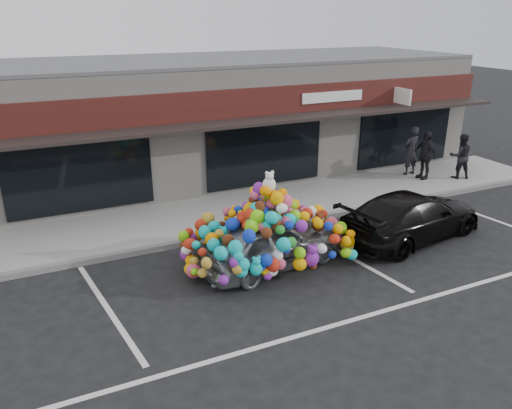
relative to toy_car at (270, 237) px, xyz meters
name	(u,v)px	position (x,y,z in m)	size (l,w,h in m)	color
ground	(250,281)	(-0.75, -0.50, -0.78)	(90.00, 90.00, 0.00)	black
shop_building	(154,122)	(-0.75, 7.94, 1.38)	(24.00, 7.20, 4.31)	beige
sidewalk	(196,218)	(-0.75, 3.50, -0.71)	(26.00, 3.00, 0.15)	gray
kerb	(213,237)	(-0.75, 2.00, -0.71)	(26.00, 0.18, 0.16)	slate
parking_stripe_left	(108,309)	(-3.95, -0.30, -0.78)	(0.12, 4.40, 0.01)	silver
parking_stripe_mid	(346,255)	(2.05, -0.30, -0.78)	(0.12, 4.40, 0.01)	silver
parking_stripe_right	(496,221)	(7.45, -0.30, -0.78)	(0.12, 4.40, 0.01)	silver
lane_line	(383,311)	(1.25, -2.80, -0.78)	(14.00, 0.12, 0.01)	silver
toy_car	(270,237)	(0.00, 0.00, 0.00)	(2.72, 4.20, 2.31)	#ABB1B6
black_sedan	(411,216)	(4.24, -0.15, -0.13)	(4.49, 1.83, 1.30)	black
pedestrian_a	(411,151)	(7.88, 4.12, 0.28)	(0.66, 0.44, 1.82)	black
pedestrian_b	(460,156)	(9.22, 3.03, 0.19)	(0.80, 0.62, 1.64)	black
pedestrian_c	(425,155)	(8.00, 3.51, 0.25)	(0.43, 1.03, 1.76)	black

